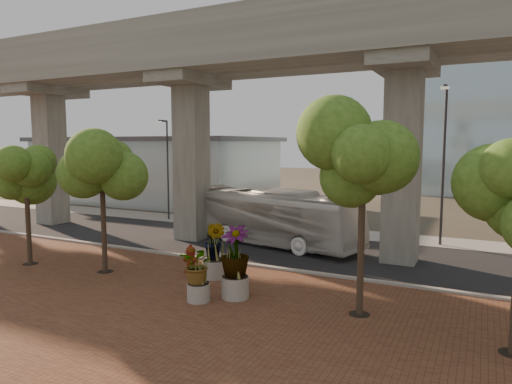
% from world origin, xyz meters
% --- Properties ---
extents(ground, '(160.00, 160.00, 0.00)m').
position_xyz_m(ground, '(0.00, 0.00, 0.00)').
color(ground, '#383429').
rests_on(ground, ground).
extents(brick_plaza, '(70.00, 13.00, 0.06)m').
position_xyz_m(brick_plaza, '(0.00, -8.00, 0.03)').
color(brick_plaza, brown).
rests_on(brick_plaza, ground).
extents(asphalt_road, '(90.00, 8.00, 0.04)m').
position_xyz_m(asphalt_road, '(0.00, 2.00, 0.02)').
color(asphalt_road, black).
rests_on(asphalt_road, ground).
extents(curb_strip, '(70.00, 0.25, 0.16)m').
position_xyz_m(curb_strip, '(0.00, -2.00, 0.08)').
color(curb_strip, '#99958E').
rests_on(curb_strip, ground).
extents(far_sidewalk, '(90.00, 3.00, 0.06)m').
position_xyz_m(far_sidewalk, '(0.00, 7.50, 0.03)').
color(far_sidewalk, '#99958E').
rests_on(far_sidewalk, ground).
extents(transit_viaduct, '(72.00, 5.60, 12.40)m').
position_xyz_m(transit_viaduct, '(0.00, 2.00, 7.29)').
color(transit_viaduct, '#9A988C').
rests_on(transit_viaduct, ground).
extents(station_pavilion, '(23.00, 13.00, 6.30)m').
position_xyz_m(station_pavilion, '(-20.00, 16.00, 3.22)').
color(station_pavilion, '#AABBC2').
rests_on(station_pavilion, ground).
extents(transit_bus, '(11.48, 5.21, 3.11)m').
position_xyz_m(transit_bus, '(-1.30, 2.70, 1.56)').
color(transit_bus, silver).
rests_on(transit_bus, ground).
extents(fire_hydrant, '(0.62, 0.56, 1.24)m').
position_xyz_m(fire_hydrant, '(-1.85, -4.17, 0.65)').
color(fire_hydrant, maroon).
rests_on(fire_hydrant, ground).
extents(planter_front, '(1.84, 1.84, 2.03)m').
position_xyz_m(planter_front, '(0.50, -7.08, 1.29)').
color(planter_front, '#A39E93').
rests_on(planter_front, ground).
extents(planter_right, '(2.49, 2.49, 2.66)m').
position_xyz_m(planter_right, '(1.50, -6.17, 1.67)').
color(planter_right, gray).
rests_on(planter_right, ground).
extents(planter_left, '(2.18, 2.18, 2.40)m').
position_xyz_m(planter_left, '(-0.49, -4.37, 1.52)').
color(planter_left, '#A09991').
rests_on(planter_left, ground).
extents(street_tree_far_west, '(3.75, 3.75, 6.00)m').
position_xyz_m(street_tree_far_west, '(-9.44, -6.37, 4.33)').
color(street_tree_far_west, '#453627').
rests_on(street_tree_far_west, ground).
extents(street_tree_near_west, '(3.75, 3.75, 6.52)m').
position_xyz_m(street_tree_near_west, '(-5.30, -5.77, 4.85)').
color(street_tree_near_west, '#453627').
rests_on(street_tree_near_west, ground).
extents(street_tree_near_east, '(3.93, 3.93, 6.92)m').
position_xyz_m(street_tree_near_east, '(5.99, -5.77, 5.16)').
color(street_tree_near_east, '#453627').
rests_on(street_tree_near_east, ground).
extents(streetlamp_west, '(0.36, 1.07, 7.36)m').
position_xyz_m(streetlamp_west, '(-11.52, 6.80, 4.30)').
color(streetlamp_west, '#28282D').
rests_on(streetlamp_west, ground).
extents(streetlamp_east, '(0.43, 1.27, 8.73)m').
position_xyz_m(streetlamp_east, '(7.45, 6.60, 5.09)').
color(streetlamp_east, '#2B2B2F').
rests_on(streetlamp_east, ground).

